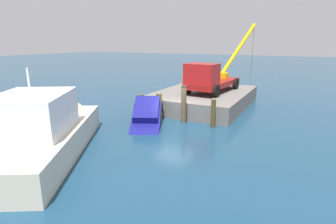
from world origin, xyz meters
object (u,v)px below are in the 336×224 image
dock_worker (184,83)px  salvaged_car (147,115)px  crane_truck (211,77)px  moored_yacht (52,131)px

dock_worker → salvaged_car: 5.83m
salvaged_car → dock_worker: bearing=177.3°
crane_truck → moored_yacht: 13.46m
crane_truck → dock_worker: (1.44, -1.82, -0.40)m
crane_truck → moored_yacht: (12.32, -5.05, -1.95)m
dock_worker → moored_yacht: moored_yacht is taller
crane_truck → dock_worker: size_ratio=6.37×
moored_yacht → dock_worker: bearing=163.4°
salvaged_car → moored_yacht: bearing=-29.4°
dock_worker → salvaged_car: dock_worker is taller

